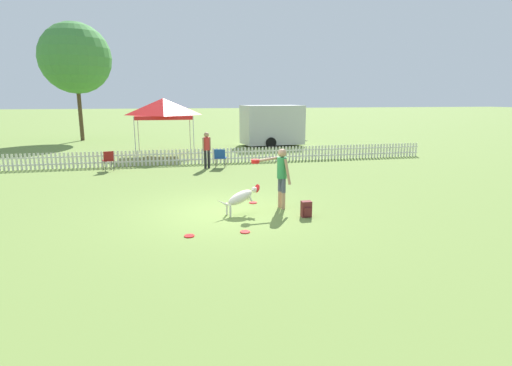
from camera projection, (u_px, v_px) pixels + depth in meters
ground_plane at (225, 212)px, 11.15m from camera, size 240.00×240.00×0.00m
handler_person at (280, 171)px, 11.28m from camera, size 1.10×0.46×1.72m
leaping_dog at (241, 197)px, 10.83m from camera, size 1.27×0.52×0.78m
frisbee_near_handler at (189, 236)px, 9.15m from camera, size 0.24×0.24×0.02m
frisbee_near_dog at (245, 232)px, 9.43m from camera, size 0.24×0.24×0.02m
frisbee_midfield at (253, 203)px, 12.07m from camera, size 0.24×0.24×0.02m
backpack_on_grass at (306, 209)px, 10.63m from camera, size 0.26×0.23×0.43m
picket_fence at (199, 156)px, 19.20m from camera, size 23.78×0.04×0.73m
folding_chair_blue_left at (220, 156)px, 18.12m from camera, size 0.62×0.64×0.86m
folding_chair_center at (108, 159)px, 17.30m from camera, size 0.54×0.56×0.87m
canopy_tent_main at (163, 108)px, 21.70m from camera, size 3.01×3.01×3.12m
spectator_standing at (207, 147)px, 17.84m from camera, size 0.38×0.27×1.63m
equipment_trailer at (272, 125)px, 26.35m from camera, size 4.70×2.62×2.66m
tree_left_grove at (75, 58)px, 28.80m from camera, size 5.03×5.03×8.46m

